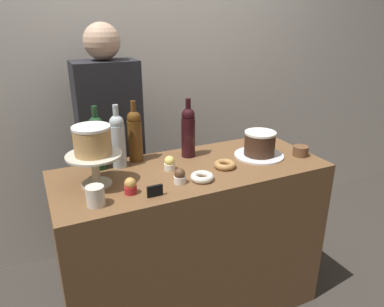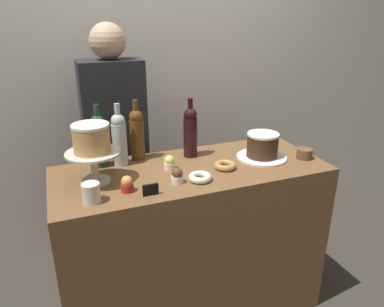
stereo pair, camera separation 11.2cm
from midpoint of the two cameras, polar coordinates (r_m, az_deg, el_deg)
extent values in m
plane|color=#38332D|center=(2.34, -1.50, -23.03)|extent=(12.00, 12.00, 0.00)
cube|color=silver|center=(2.51, -10.02, 13.38)|extent=(6.00, 0.05, 2.60)
cube|color=brown|center=(2.05, -1.62, -13.98)|extent=(1.40, 0.57, 0.90)
cylinder|color=beige|center=(1.72, -16.82, -4.67)|extent=(0.14, 0.14, 0.01)
cylinder|color=beige|center=(1.69, -17.07, -2.50)|extent=(0.04, 0.04, 0.13)
cylinder|color=beige|center=(1.66, -17.33, -0.28)|extent=(0.25, 0.25, 0.01)
cylinder|color=tan|center=(1.64, -17.57, 1.80)|extent=(0.16, 0.16, 0.12)
cylinder|color=white|center=(1.62, -17.82, 3.96)|extent=(0.17, 0.17, 0.01)
cylinder|color=white|center=(2.00, 9.09, -0.30)|extent=(0.27, 0.27, 0.01)
cylinder|color=#3D2619|center=(1.98, 9.20, 1.44)|extent=(0.17, 0.17, 0.12)
cylinder|color=white|center=(1.96, 9.31, 3.25)|extent=(0.17, 0.17, 0.01)
cylinder|color=#193D1E|center=(1.86, -16.48, 0.84)|extent=(0.08, 0.08, 0.22)
sphere|color=#193D1E|center=(1.82, -16.89, 4.59)|extent=(0.07, 0.07, 0.07)
cylinder|color=#193D1E|center=(1.81, -17.07, 6.13)|extent=(0.03, 0.03, 0.08)
cylinder|color=#5B3814|center=(1.92, -10.75, 1.98)|extent=(0.08, 0.08, 0.22)
sphere|color=#5B3814|center=(1.88, -11.01, 5.64)|extent=(0.07, 0.07, 0.07)
cylinder|color=#5B3814|center=(1.87, -11.12, 7.14)|extent=(0.03, 0.03, 0.08)
cylinder|color=#B2BCC1|center=(1.85, -13.42, 1.10)|extent=(0.08, 0.08, 0.22)
sphere|color=#B2BCC1|center=(1.82, -13.76, 4.87)|extent=(0.07, 0.07, 0.07)
cylinder|color=#B2BCC1|center=(1.80, -13.90, 6.42)|extent=(0.03, 0.03, 0.08)
cylinder|color=black|center=(1.94, -2.26, 2.60)|extent=(0.08, 0.08, 0.22)
sphere|color=black|center=(1.90, -2.32, 6.23)|extent=(0.07, 0.07, 0.07)
cylinder|color=black|center=(1.89, -2.34, 7.71)|extent=(0.03, 0.03, 0.08)
cylinder|color=white|center=(1.66, -3.91, -4.24)|extent=(0.06, 0.06, 0.03)
sphere|color=brown|center=(1.65, -3.94, -3.25)|extent=(0.05, 0.05, 0.05)
cylinder|color=white|center=(1.80, -5.38, -2.13)|extent=(0.06, 0.06, 0.03)
sphere|color=#EFDB6B|center=(1.79, -5.42, -1.21)|extent=(0.05, 0.05, 0.05)
cylinder|color=red|center=(1.60, -11.81, -5.73)|extent=(0.06, 0.06, 0.03)
sphere|color=#CC9347|center=(1.59, -11.89, -4.73)|extent=(0.05, 0.05, 0.05)
torus|color=#B27F47|center=(1.83, 3.54, -1.82)|extent=(0.11, 0.11, 0.03)
torus|color=silver|center=(1.69, -0.28, -3.81)|extent=(0.11, 0.11, 0.03)
cylinder|color=brown|center=(2.06, 15.44, -0.19)|extent=(0.08, 0.08, 0.01)
cylinder|color=brown|center=(2.05, 15.47, 0.09)|extent=(0.08, 0.08, 0.01)
cylinder|color=brown|center=(2.05, 15.50, 0.38)|extent=(0.08, 0.08, 0.01)
cylinder|color=brown|center=(2.04, 15.53, 0.67)|extent=(0.08, 0.08, 0.01)
cylinder|color=brown|center=(2.04, 15.56, 0.96)|extent=(0.08, 0.08, 0.01)
cube|color=black|center=(1.55, -8.04, -5.99)|extent=(0.07, 0.01, 0.05)
cylinder|color=silver|center=(1.53, -17.27, -6.55)|extent=(0.08, 0.08, 0.08)
cube|color=black|center=(2.40, -13.25, -9.52)|extent=(0.28, 0.18, 0.85)
cube|color=#232328|center=(2.14, -14.83, 6.86)|extent=(0.36, 0.22, 0.55)
sphere|color=tan|center=(2.08, -15.84, 16.91)|extent=(0.20, 0.20, 0.20)
camera|label=1|loc=(0.06, -91.79, -0.70)|focal=33.29mm
camera|label=2|loc=(0.06, 88.21, 0.70)|focal=33.29mm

